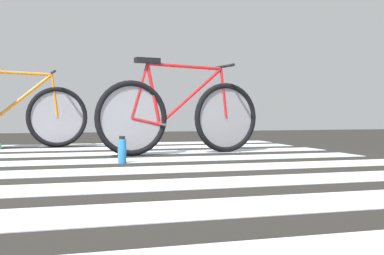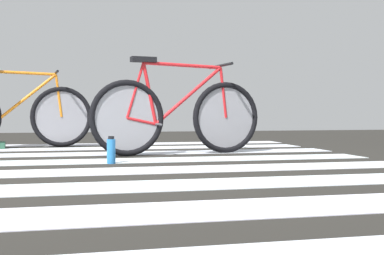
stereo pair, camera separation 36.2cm
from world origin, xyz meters
name	(u,v)px [view 1 (the left image)]	position (x,y,z in m)	size (l,w,h in m)	color
ground	(93,170)	(0.00, 0.00, 0.01)	(18.00, 14.00, 0.02)	black
crosswalk_markings	(91,166)	(0.00, 0.16, 0.02)	(5.37, 5.75, 0.00)	silver
bicycle_1_of_2	(180,115)	(0.96, 1.05, 0.41)	(1.72, 0.53, 0.93)	black
bicycle_2_of_2	(11,115)	(-0.69, 2.38, 0.41)	(1.73, 0.52, 0.93)	black
water_bottle	(122,150)	(0.27, 0.32, 0.12)	(0.07, 0.07, 0.22)	#2C82DA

